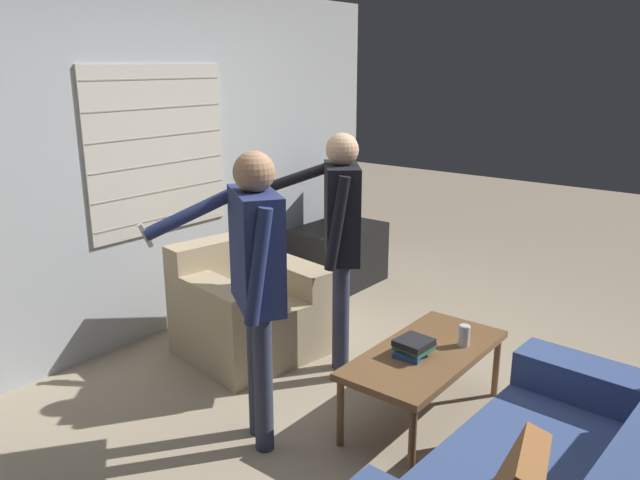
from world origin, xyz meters
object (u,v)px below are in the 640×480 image
Objects in this scene: person_left_standing at (255,265)px; floor_fan at (288,288)px; armchair_beige at (248,308)px; book_stack at (413,347)px; tv at (337,202)px; person_right_standing at (340,227)px; spare_remote at (426,342)px; coffee_table at (425,358)px; soda_can at (464,336)px.

floor_fan is at bearing -19.53° from person_left_standing.
armchair_beige is 5.07× the size of book_stack.
tv is 1.75m from person_right_standing.
person_left_standing is 1.14m from spare_remote.
armchair_beige is 0.63× the size of person_right_standing.
coffee_table is at bearing 98.30° from armchair_beige.
person_left_standing is at bearing 141.46° from coffee_table.
soda_can is (0.05, -0.86, -0.52)m from person_right_standing.
person_left_standing is 3.87× the size of floor_fan.
tv reaches higher than floor_fan.
person_right_standing reaches higher than book_stack.
person_left_standing is 2.04m from floor_fan.
person_left_standing reaches higher than coffee_table.
tv reaches higher than spare_remote.
person_left_standing is at bearing 56.67° from armchair_beige.
person_right_standing is at bearing 70.63° from book_stack.
coffee_table is at bearing -114.09° from floor_fan.
armchair_beige is 8.02× the size of soda_can.
soda_can is (0.20, -0.14, 0.10)m from coffee_table.
person_left_standing is 1.01m from book_stack.
person_left_standing is 0.90m from person_right_standing.
spare_remote is (0.83, -0.55, -0.57)m from person_left_standing.
spare_remote reaches higher than floor_fan.
floor_fan is at bearing 65.91° from coffee_table.
armchair_beige is at bearing 96.22° from soda_can.
spare_remote is at bearing 122.75° from soda_can.
spare_remote is at bearing 101.54° from armchair_beige.
coffee_table is at bearing -142.28° from person_right_standing.
person_right_standing is (0.15, 0.72, 0.62)m from coffee_table.
book_stack is (-0.12, -1.40, 0.16)m from armchair_beige.
floor_fan is (0.57, 1.84, -0.30)m from soda_can.
person_right_standing reaches higher than floor_fan.
spare_remote is 0.31× the size of floor_fan.
tv is 0.97m from floor_fan.
soda_can is at bearing -127.48° from person_right_standing.
tv is 2.28m from spare_remote.
book_stack is 0.48× the size of floor_fan.
soda_can is 0.22m from spare_remote.
coffee_table is 5.50× the size of book_stack.
book_stack is at bearing 163.46° from coffee_table.
coffee_table is 0.11m from spare_remote.
person_right_standing is (-1.38, -1.05, 0.23)m from tv.
coffee_table is 0.96m from person_right_standing.
person_left_standing reaches higher than book_stack.
tv is 5.00× the size of spare_remote.
floor_fan is (0.76, 1.71, -0.19)m from coffee_table.
book_stack is at bearing -150.01° from person_right_standing.
spare_remote reaches higher than coffee_table.
soda_can reaches higher than spare_remote.
person_left_standing is 12.44× the size of spare_remote.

